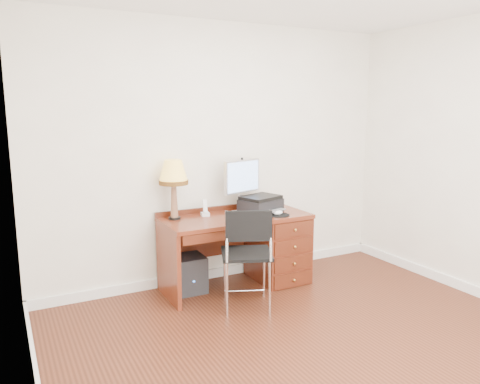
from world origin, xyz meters
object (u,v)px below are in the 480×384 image
monitor (243,179)px  printer (261,204)px  chair (250,248)px  equipment_box (188,274)px  phone (205,211)px  desk (263,244)px  leg_lamp (173,176)px

monitor → printer: (0.16, -0.11, -0.26)m
chair → equipment_box: 0.84m
monitor → printer: bearing=-51.5°
chair → equipment_box: chair is taller
monitor → chair: bearing=-129.9°
phone → desk: bearing=-3.3°
desk → printer: (-0.02, 0.02, 0.42)m
printer → leg_lamp: bearing=153.6°
desk → phone: (-0.60, 0.14, 0.39)m
leg_lamp → monitor: bearing=-2.0°
phone → monitor: bearing=8.4°
leg_lamp → phone: size_ratio=3.45×
desk → chair: bearing=-129.4°
leg_lamp → chair: (0.46, -0.71, -0.60)m
desk → equipment_box: desk is taller
monitor → phone: size_ratio=3.25×
phone → chair: size_ratio=0.18×
equipment_box → monitor: bearing=4.2°
phone → equipment_box: size_ratio=0.46×
printer → equipment_box: 1.03m
desk → chair: chair is taller
equipment_box → desk: bearing=-5.5°
desk → chair: 0.74m
desk → monitor: (-0.17, 0.13, 0.68)m
printer → chair: 0.77m
chair → equipment_box: (-0.35, 0.65, -0.40)m
monitor → chair: 0.90m
monitor → equipment_box: monitor is taller
desk → phone: bearing=166.9°
chair → equipment_box: size_ratio=2.61×
chair → printer: bearing=75.8°
monitor → printer: size_ratio=1.16×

